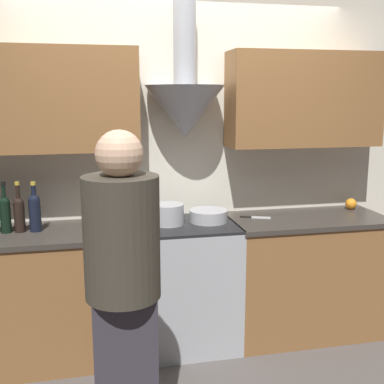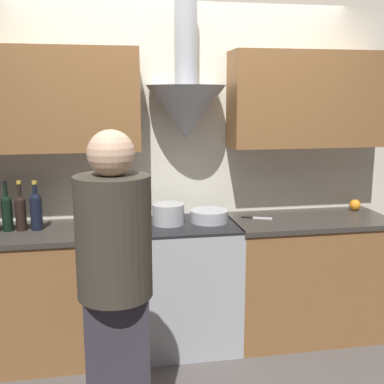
{
  "view_description": "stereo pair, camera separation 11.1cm",
  "coord_description": "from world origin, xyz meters",
  "px_view_note": "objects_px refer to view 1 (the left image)",
  "views": [
    {
      "loc": [
        -0.69,
        -2.93,
        1.82
      ],
      "look_at": [
        0.0,
        0.25,
        1.18
      ],
      "focal_mm": 45.0,
      "sensor_mm": 36.0,
      "label": 1
    },
    {
      "loc": [
        -0.58,
        -2.95,
        1.82
      ],
      "look_at": [
        0.0,
        0.25,
        1.18
      ],
      "focal_mm": 45.0,
      "sensor_mm": 36.0,
      "label": 2
    }
  ],
  "objects_px": {
    "wine_bottle_5": "(5,212)",
    "wine_bottle_6": "(19,212)",
    "wine_bottle_7": "(35,211)",
    "stock_pot": "(168,214)",
    "orange_fruit": "(351,204)",
    "mixing_bowl": "(209,216)",
    "stove_range": "(189,284)",
    "person_foreground_left": "(123,291)"
  },
  "relations": [
    {
      "from": "stock_pot",
      "to": "orange_fruit",
      "type": "relative_size",
      "value": 2.56
    },
    {
      "from": "mixing_bowl",
      "to": "person_foreground_left",
      "type": "bearing_deg",
      "value": -121.25
    },
    {
      "from": "stove_range",
      "to": "person_foreground_left",
      "type": "relative_size",
      "value": 0.55
    },
    {
      "from": "person_foreground_left",
      "to": "wine_bottle_5",
      "type": "bearing_deg",
      "value": 120.55
    },
    {
      "from": "wine_bottle_6",
      "to": "person_foreground_left",
      "type": "distance_m",
      "value": 1.32
    },
    {
      "from": "wine_bottle_5",
      "to": "mixing_bowl",
      "type": "relative_size",
      "value": 1.25
    },
    {
      "from": "wine_bottle_6",
      "to": "mixing_bowl",
      "type": "height_order",
      "value": "wine_bottle_6"
    },
    {
      "from": "wine_bottle_7",
      "to": "mixing_bowl",
      "type": "relative_size",
      "value": 1.22
    },
    {
      "from": "orange_fruit",
      "to": "wine_bottle_7",
      "type": "bearing_deg",
      "value": -176.87
    },
    {
      "from": "wine_bottle_6",
      "to": "stock_pot",
      "type": "relative_size",
      "value": 1.5
    },
    {
      "from": "wine_bottle_7",
      "to": "person_foreground_left",
      "type": "height_order",
      "value": "person_foreground_left"
    },
    {
      "from": "stock_pot",
      "to": "person_foreground_left",
      "type": "bearing_deg",
      "value": -109.33
    },
    {
      "from": "stove_range",
      "to": "wine_bottle_6",
      "type": "height_order",
      "value": "wine_bottle_6"
    },
    {
      "from": "stove_range",
      "to": "stock_pot",
      "type": "height_order",
      "value": "stock_pot"
    },
    {
      "from": "wine_bottle_6",
      "to": "orange_fruit",
      "type": "distance_m",
      "value": 2.54
    },
    {
      "from": "stove_range",
      "to": "wine_bottle_6",
      "type": "distance_m",
      "value": 1.3
    },
    {
      "from": "orange_fruit",
      "to": "person_foreground_left",
      "type": "distance_m",
      "value": 2.33
    },
    {
      "from": "wine_bottle_6",
      "to": "wine_bottle_7",
      "type": "xyz_separation_m",
      "value": [
        0.1,
        -0.01,
        0.01
      ]
    },
    {
      "from": "wine_bottle_5",
      "to": "wine_bottle_7",
      "type": "bearing_deg",
      "value": -1.33
    },
    {
      "from": "stock_pot",
      "to": "mixing_bowl",
      "type": "relative_size",
      "value": 0.82
    },
    {
      "from": "person_foreground_left",
      "to": "stove_range",
      "type": "bearing_deg",
      "value": 64.02
    },
    {
      "from": "stove_range",
      "to": "wine_bottle_7",
      "type": "xyz_separation_m",
      "value": [
        -1.06,
        0.02,
        0.6
      ]
    },
    {
      "from": "wine_bottle_6",
      "to": "stock_pot",
      "type": "height_order",
      "value": "wine_bottle_6"
    },
    {
      "from": "orange_fruit",
      "to": "person_foreground_left",
      "type": "height_order",
      "value": "person_foreground_left"
    },
    {
      "from": "wine_bottle_5",
      "to": "stove_range",
      "type": "bearing_deg",
      "value": -1.33
    },
    {
      "from": "wine_bottle_7",
      "to": "orange_fruit",
      "type": "xyz_separation_m",
      "value": [
        2.43,
        0.13,
        -0.1
      ]
    },
    {
      "from": "person_foreground_left",
      "to": "stock_pot",
      "type": "bearing_deg",
      "value": 70.67
    },
    {
      "from": "stove_range",
      "to": "wine_bottle_6",
      "type": "relative_size",
      "value": 2.71
    },
    {
      "from": "stock_pot",
      "to": "orange_fruit",
      "type": "xyz_separation_m",
      "value": [
        1.52,
        0.14,
        -0.03
      ]
    },
    {
      "from": "wine_bottle_6",
      "to": "orange_fruit",
      "type": "xyz_separation_m",
      "value": [
        2.53,
        0.13,
        -0.09
      ]
    },
    {
      "from": "wine_bottle_6",
      "to": "stock_pot",
      "type": "distance_m",
      "value": 1.01
    },
    {
      "from": "stock_pot",
      "to": "mixing_bowl",
      "type": "distance_m",
      "value": 0.3
    },
    {
      "from": "wine_bottle_6",
      "to": "mixing_bowl",
      "type": "distance_m",
      "value": 1.31
    },
    {
      "from": "wine_bottle_7",
      "to": "mixing_bowl",
      "type": "xyz_separation_m",
      "value": [
        1.21,
        -0.0,
        -0.1
      ]
    },
    {
      "from": "stock_pot",
      "to": "orange_fruit",
      "type": "distance_m",
      "value": 1.53
    },
    {
      "from": "orange_fruit",
      "to": "person_foreground_left",
      "type": "xyz_separation_m",
      "value": [
        -1.93,
        -1.3,
        -0.04
      ]
    },
    {
      "from": "wine_bottle_5",
      "to": "wine_bottle_6",
      "type": "distance_m",
      "value": 0.09
    },
    {
      "from": "mixing_bowl",
      "to": "stock_pot",
      "type": "bearing_deg",
      "value": -178.1
    },
    {
      "from": "mixing_bowl",
      "to": "orange_fruit",
      "type": "distance_m",
      "value": 1.23
    },
    {
      "from": "wine_bottle_7",
      "to": "wine_bottle_6",
      "type": "bearing_deg",
      "value": 176.87
    },
    {
      "from": "wine_bottle_5",
      "to": "wine_bottle_7",
      "type": "distance_m",
      "value": 0.19
    },
    {
      "from": "stove_range",
      "to": "stock_pot",
      "type": "xyz_separation_m",
      "value": [
        -0.15,
        0.01,
        0.53
      ]
    }
  ]
}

